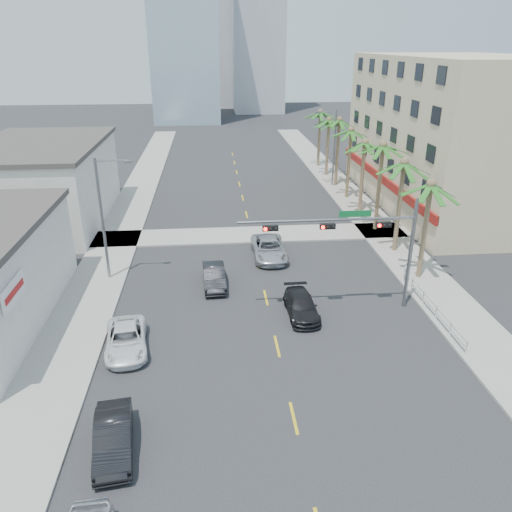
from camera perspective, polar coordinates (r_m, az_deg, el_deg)
The scene contains 26 objects.
ground at distance 26.03m, azimuth 3.60°, elevation -15.10°, with size 260.00×260.00×0.00m, color #262628.
sidewalk_right at distance 45.90m, azimuth 14.79°, elevation 1.96°, with size 4.00×120.00×0.15m, color gray.
sidewalk_left at distance 44.08m, azimuth -16.06°, elevation 0.92°, with size 4.00×120.00×0.15m, color gray.
sidewalk_cross at distance 45.23m, azimuth -0.53°, elevation 2.44°, with size 80.00×4.00×0.15m, color gray.
building_right at distance 56.88m, azimuth 21.98°, elevation 12.88°, with size 15.25×28.00×15.00m.
building_left_far at distance 52.28m, azimuth -23.16°, elevation 7.50°, with size 11.00×18.00×7.20m, color beige.
tower_far_left at distance 115.51m, azimuth -8.39°, elevation 26.91°, with size 14.00×14.00×48.00m, color #99B2C6.
tower_far_center at distance 145.23m, azimuth -5.57°, elevation 25.05°, with size 16.00×16.00×42.00m, color #ADADB2.
traffic_signal_mast at distance 31.57m, azimuth 12.11°, elevation 2.18°, with size 11.12×0.54×7.20m.
palm_tree_0 at distance 36.62m, azimuth 19.37°, elevation 7.62°, with size 4.80×4.80×7.80m.
palm_tree_1 at distance 41.18m, azimuth 16.58°, elevation 10.09°, with size 4.80×4.80×8.16m.
palm_tree_2 at distance 45.89m, azimuth 14.31°, elevation 12.05°, with size 4.80×4.80×8.52m.
palm_tree_3 at distance 50.87m, azimuth 12.35°, elevation 12.47°, with size 4.80×4.80×7.80m.
palm_tree_4 at distance 55.72m, azimuth 10.81°, elevation 13.85°, with size 4.80×4.80×8.16m.
palm_tree_5 at distance 60.64m, azimuth 9.51°, elevation 15.01°, with size 4.80×4.80×8.52m.
palm_tree_6 at distance 65.73m, azimuth 8.34°, elevation 15.08°, with size 4.80×4.80×7.80m.
palm_tree_7 at distance 70.71m, azimuth 7.38°, elevation 15.98°, with size 4.80×4.80×8.16m.
streetlight_left at distance 36.68m, azimuth -16.92°, elevation 4.64°, with size 2.55×0.25×9.00m.
streetlight_right at distance 60.92m, azimuth 8.78°, elevation 12.49°, with size 2.55×0.25×9.00m.
guardrail at distance 33.33m, azimuth 19.91°, elevation -5.92°, with size 0.08×8.08×1.00m.
car_parked_mid at distance 23.28m, azimuth -16.00°, elevation -19.28°, with size 1.53×4.38×1.44m, color black.
car_parked_far at distance 29.48m, azimuth -14.62°, elevation -9.22°, with size 2.24×4.86×1.35m, color white.
car_lane_left at distance 35.77m, azimuth -4.81°, elevation -2.36°, with size 1.52×4.37×1.44m, color black.
car_lane_center at distance 40.37m, azimuth 1.50°, elevation 0.88°, with size 2.58×5.60×1.56m, color silver.
car_lane_right at distance 32.09m, azimuth 5.20°, elevation -5.70°, with size 1.84×4.52×1.31m, color black.
pedestrian at distance 37.41m, azimuth 16.82°, elevation -1.71°, with size 0.60×0.40×1.66m, color silver.
Camera 1 is at (-3.43, -20.15, 16.12)m, focal length 35.00 mm.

